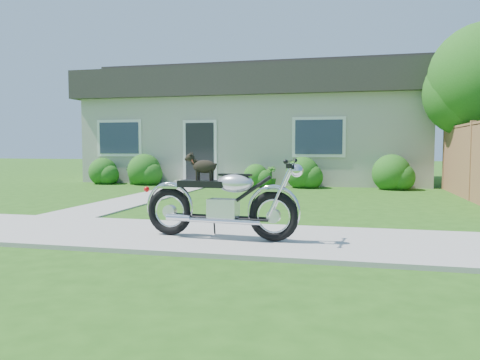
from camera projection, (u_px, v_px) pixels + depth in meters
name	position (u px, v px, depth m)	size (l,w,h in m)	color
ground	(108.00, 233.00, 6.95)	(80.00, 80.00, 0.00)	#235114
sidewalk	(108.00, 232.00, 6.95)	(24.00, 2.20, 0.04)	#9E9B93
walkway	(152.00, 196.00, 12.15)	(1.20, 8.00, 0.03)	#9E9B93
house	(260.00, 125.00, 18.45)	(12.60, 7.03, 4.50)	#B5AEA4
fence	(472.00, 161.00, 11.03)	(0.12, 6.62, 1.90)	#A37249
shrub_row	(241.00, 173.00, 15.16)	(10.68, 1.15, 1.15)	#215A17
potted_plant_left	(136.00, 173.00, 16.07)	(0.72, 0.63, 0.80)	#1B4D14
potted_plant_right	(271.00, 177.00, 15.00)	(0.37, 0.37, 0.66)	#245A18
motorcycle_with_dog	(223.00, 201.00, 6.30)	(2.22, 0.60, 1.14)	black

